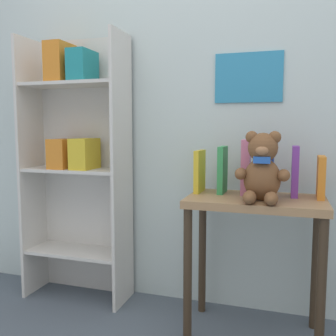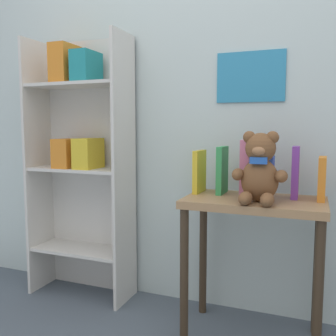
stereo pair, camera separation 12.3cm
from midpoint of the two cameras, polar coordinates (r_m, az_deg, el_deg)
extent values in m
cube|color=silver|center=(2.10, 9.85, 12.86)|extent=(4.80, 0.06, 2.50)
cube|color=teal|center=(2.04, 14.21, 13.33)|extent=(0.35, 0.01, 0.26)
cube|color=beige|center=(2.41, -17.67, 0.10)|extent=(0.02, 0.26, 1.52)
cube|color=beige|center=(2.10, -5.01, -0.51)|extent=(0.02, 0.26, 1.52)
cube|color=beige|center=(2.34, -10.20, 0.11)|extent=(0.61, 0.02, 1.52)
cube|color=beige|center=(2.34, -11.52, -12.07)|extent=(0.57, 0.24, 0.02)
cube|color=beige|center=(2.24, -11.79, -0.19)|extent=(0.57, 0.24, 0.02)
cube|color=beige|center=(2.24, -12.07, 12.25)|extent=(0.57, 0.24, 0.02)
cube|color=orange|center=(2.29, -13.85, 15.10)|extent=(0.11, 0.18, 0.22)
cube|color=teal|center=(2.21, -10.72, 14.87)|extent=(0.11, 0.18, 0.17)
cube|color=orange|center=(2.26, -13.52, 2.21)|extent=(0.11, 0.18, 0.17)
cube|color=gold|center=(2.18, -10.47, 2.20)|extent=(0.11, 0.18, 0.17)
cube|color=#9E754C|center=(1.79, 14.95, -5.11)|extent=(0.63, 0.38, 0.04)
cylinder|color=#37291A|center=(1.79, 4.53, -16.18)|extent=(0.04, 0.04, 0.64)
cylinder|color=#37291A|center=(1.73, 23.91, -17.54)|extent=(0.04, 0.04, 0.64)
cylinder|color=#37291A|center=(2.08, 7.11, -13.03)|extent=(0.04, 0.04, 0.64)
cylinder|color=#37291A|center=(2.03, 23.51, -14.02)|extent=(0.04, 0.04, 0.64)
ellipsoid|color=brown|center=(1.71, 15.82, -1.81)|extent=(0.16, 0.12, 0.19)
sphere|color=brown|center=(1.69, 15.96, 2.95)|extent=(0.13, 0.13, 0.13)
sphere|color=brown|center=(1.70, 14.34, 4.56)|extent=(0.06, 0.06, 0.06)
sphere|color=brown|center=(1.69, 17.68, 4.46)|extent=(0.06, 0.06, 0.06)
ellipsoid|color=#9B6842|center=(1.64, 15.76, 2.51)|extent=(0.06, 0.04, 0.04)
ellipsoid|color=brown|center=(1.70, 12.69, -0.95)|extent=(0.05, 0.11, 0.05)
ellipsoid|color=brown|center=(1.68, 18.92, -1.20)|extent=(0.05, 0.11, 0.05)
ellipsoid|color=brown|center=(1.63, 13.85, -4.51)|extent=(0.06, 0.12, 0.06)
ellipsoid|color=brown|center=(1.62, 17.00, -4.66)|extent=(0.06, 0.12, 0.06)
cube|color=#2356B2|center=(1.65, 15.73, 1.09)|extent=(0.07, 0.02, 0.03)
cube|color=gold|center=(1.90, 6.67, -0.53)|extent=(0.03, 0.15, 0.21)
cube|color=#33934C|center=(1.88, 10.13, -0.32)|extent=(0.03, 0.14, 0.23)
cube|color=#D17093|center=(1.85, 13.60, 0.05)|extent=(0.04, 0.12, 0.27)
cube|color=#2D51B7|center=(1.84, 17.07, -1.28)|extent=(0.04, 0.12, 0.19)
cube|color=purple|center=(1.84, 20.67, -0.66)|extent=(0.03, 0.10, 0.24)
cube|color=orange|center=(1.84, 24.20, -1.49)|extent=(0.04, 0.15, 0.20)
camera|label=1|loc=(0.06, -88.16, 0.20)|focal=40.00mm
camera|label=2|loc=(0.06, 91.84, -0.20)|focal=40.00mm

